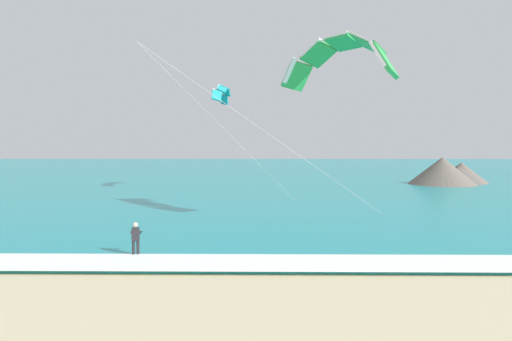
% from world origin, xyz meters
% --- Properties ---
extents(sea, '(200.00, 120.00, 0.20)m').
position_xyz_m(sea, '(0.00, 73.08, 0.10)').
color(sea, teal).
rests_on(sea, ground).
extents(surf_foam, '(200.00, 2.63, 0.04)m').
position_xyz_m(surf_foam, '(0.00, 14.08, 0.22)').
color(surf_foam, white).
rests_on(surf_foam, sea).
extents(surfboard, '(0.65, 1.45, 0.09)m').
position_xyz_m(surfboard, '(1.09, 15.37, 0.03)').
color(surfboard, yellow).
rests_on(surfboard, ground).
extents(kitesurfer, '(0.57, 0.57, 1.69)m').
position_xyz_m(kitesurfer, '(1.09, 15.39, 0.94)').
color(kitesurfer, '#232328').
rests_on(kitesurfer, ground).
extents(kite_primary, '(13.51, 11.69, 10.88)m').
position_xyz_m(kite_primary, '(11.67, 23.92, 10.75)').
color(kite_primary, green).
extents(kite_distant, '(1.66, 5.34, 1.92)m').
position_xyz_m(kite_distant, '(2.83, 41.38, 10.37)').
color(kite_distant, teal).
extents(headland_right, '(11.00, 9.93, 3.51)m').
position_xyz_m(headland_right, '(30.03, 50.92, 1.53)').
color(headland_right, '#665B51').
rests_on(headland_right, ground).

